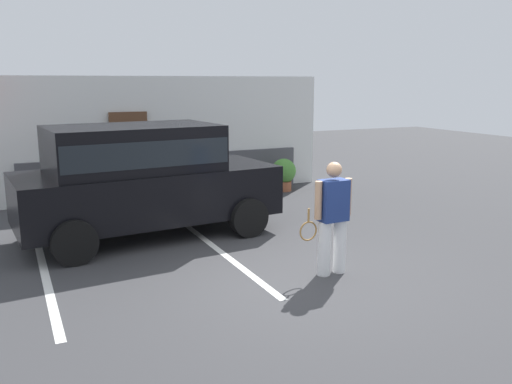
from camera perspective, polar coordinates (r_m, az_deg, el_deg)
ground_plane at (r=7.97m, az=3.92°, el=-8.99°), size 40.00×40.00×0.00m
parking_stripe_0 at (r=8.49m, az=-21.42°, el=-8.46°), size 0.12×4.40×0.01m
parking_stripe_1 at (r=9.04m, az=-3.64°, el=-6.43°), size 0.12×4.40×0.01m
house_frontage at (r=13.62m, az=-9.57°, el=5.48°), size 8.36×0.40×2.93m
parked_suv at (r=9.90m, az=-11.97°, el=1.75°), size 4.74×2.48×2.05m
tennis_player_man at (r=7.91m, az=8.11°, el=-2.64°), size 0.89×0.28×1.68m
potted_plant_by_porch at (r=13.99m, az=2.95°, el=2.03°), size 0.64×0.64×0.84m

